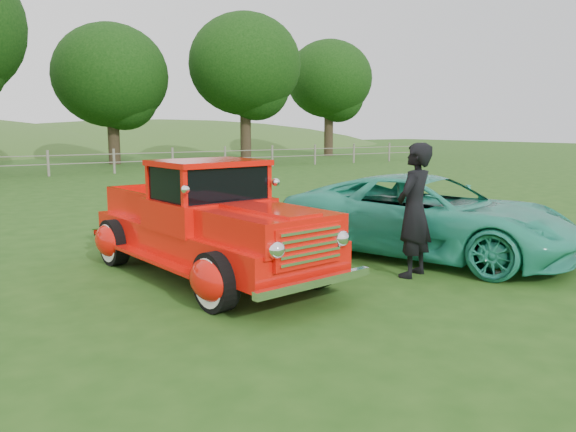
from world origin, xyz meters
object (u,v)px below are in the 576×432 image
tree_near_east (111,76)px  man (414,210)px  teal_sedan (427,216)px  red_pickup (208,225)px  tree_far_east (329,79)px  tree_mid_east (245,65)px

tree_near_east → man: size_ratio=4.09×
tree_near_east → teal_sedan: size_ratio=1.63×
tree_near_east → red_pickup: (-6.17, -26.87, -4.45)m
red_pickup → man: man is taller
tree_far_east → teal_sedan: bearing=-124.0°
tree_far_east → teal_sedan: (-19.33, -28.70, -5.15)m
teal_sedan → tree_near_east: bearing=63.9°
tree_far_east → tree_near_east: bearing=-176.6°
man → tree_far_east: bearing=-145.2°
tree_far_east → red_pickup: tree_far_east is taller
teal_sedan → man: 1.53m
tree_far_east → man: tree_far_east is taller
tree_near_east → tree_mid_east: 8.30m
tree_mid_east → red_pickup: 29.13m
tree_near_east → tree_far_east: 17.04m
tree_far_east → man: size_ratio=4.35×
tree_near_east → red_pickup: size_ratio=1.62×
tree_near_east → man: (-3.55, -28.58, -4.23)m
tree_far_east → red_pickup: (-23.17, -27.87, -5.06)m
man → teal_sedan: bearing=-164.8°
tree_near_east → teal_sedan: 28.17m
red_pickup → teal_sedan: bearing=-19.1°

